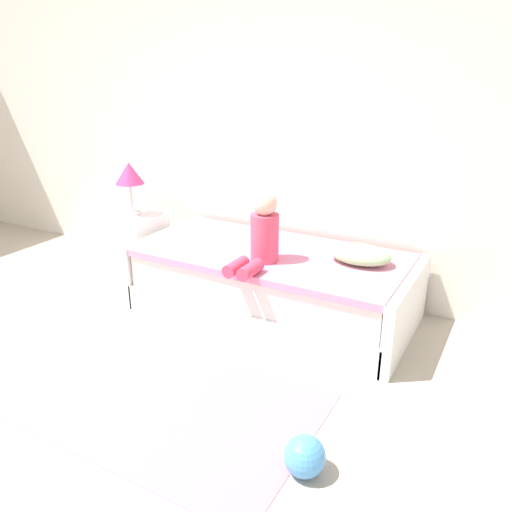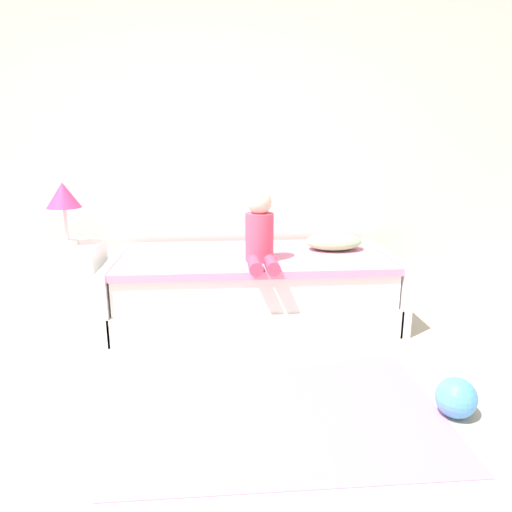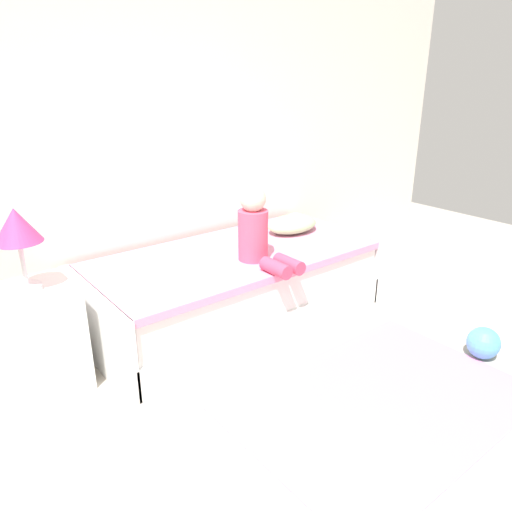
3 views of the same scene
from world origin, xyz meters
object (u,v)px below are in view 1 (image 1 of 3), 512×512
at_px(table_lamp, 129,176).
at_px(bed, 272,283).
at_px(toy_ball, 304,456).
at_px(nightstand, 136,247).
at_px(child_figure, 261,235).
at_px(pillow, 360,254).

bearing_deg(table_lamp, bed, 0.01).
bearing_deg(toy_ball, nightstand, 147.97).
xyz_separation_m(child_figure, toy_ball, (0.87, -1.18, -0.60)).
relative_size(child_figure, toy_ball, 2.53).
xyz_separation_m(nightstand, child_figure, (1.38, -0.23, 0.40)).
bearing_deg(bed, child_figure, -82.44).
relative_size(bed, pillow, 4.80).
relative_size(bed, table_lamp, 4.69).
distance_m(table_lamp, pillow, 2.03).
distance_m(pillow, toy_ball, 1.60).
bearing_deg(pillow, nightstand, -177.12).
relative_size(table_lamp, toy_ball, 2.23).
bearing_deg(child_figure, bed, 97.56).
relative_size(nightstand, table_lamp, 1.33).
bearing_deg(table_lamp, toy_ball, -32.03).
xyz_separation_m(bed, child_figure, (0.03, -0.23, 0.46)).
xyz_separation_m(table_lamp, pillow, (1.99, 0.10, -0.37)).
bearing_deg(bed, pillow, 8.87).
height_order(bed, nightstand, nightstand).
bearing_deg(bed, toy_ball, -57.41).
bearing_deg(toy_ball, child_figure, 126.40).
bearing_deg(child_figure, toy_ball, -53.60).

